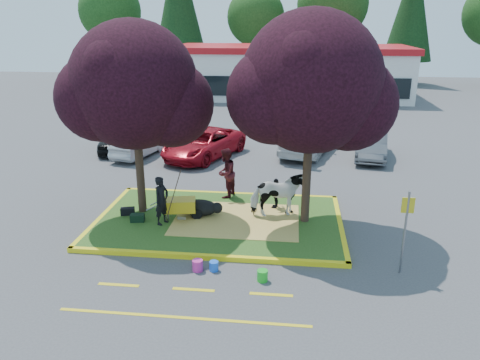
# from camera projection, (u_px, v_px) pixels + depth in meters

# --- Properties ---
(ground) EXTENTS (90.00, 90.00, 0.00)m
(ground) POSITION_uv_depth(u_px,v_px,m) (219.00, 223.00, 15.97)
(ground) COLOR #424244
(ground) RESTS_ON ground
(median_island) EXTENTS (8.00, 5.00, 0.15)m
(median_island) POSITION_uv_depth(u_px,v_px,m) (219.00, 221.00, 15.95)
(median_island) COLOR #274B17
(median_island) RESTS_ON ground
(curb_near) EXTENTS (8.30, 0.16, 0.15)m
(curb_near) POSITION_uv_depth(u_px,v_px,m) (205.00, 257.00, 13.52)
(curb_near) COLOR yellow
(curb_near) RESTS_ON ground
(curb_far) EXTENTS (8.30, 0.16, 0.15)m
(curb_far) POSITION_uv_depth(u_px,v_px,m) (229.00, 194.00, 18.37)
(curb_far) COLOR yellow
(curb_far) RESTS_ON ground
(curb_left) EXTENTS (0.16, 5.30, 0.15)m
(curb_left) POSITION_uv_depth(u_px,v_px,m) (104.00, 215.00, 16.39)
(curb_left) COLOR yellow
(curb_left) RESTS_ON ground
(curb_right) EXTENTS (0.16, 5.30, 0.15)m
(curb_right) POSITION_uv_depth(u_px,v_px,m) (340.00, 227.00, 15.51)
(curb_right) COLOR yellow
(curb_right) RESTS_ON ground
(straw_bedding) EXTENTS (4.20, 3.00, 0.01)m
(straw_bedding) POSITION_uv_depth(u_px,v_px,m) (236.00, 220.00, 15.86)
(straw_bedding) COLOR #E5C85E
(straw_bedding) RESTS_ON median_island
(tree_purple_left) EXTENTS (5.06, 4.20, 6.51)m
(tree_purple_left) POSITION_uv_depth(u_px,v_px,m) (135.00, 92.00, 15.21)
(tree_purple_left) COLOR black
(tree_purple_left) RESTS_ON median_island
(tree_purple_right) EXTENTS (5.30, 4.40, 6.82)m
(tree_purple_right) POSITION_uv_depth(u_px,v_px,m) (312.00, 89.00, 14.34)
(tree_purple_right) COLOR black
(tree_purple_right) RESTS_ON median_island
(fire_lane_stripe_a) EXTENTS (1.10, 0.12, 0.01)m
(fire_lane_stripe_a) POSITION_uv_depth(u_px,v_px,m) (119.00, 285.00, 12.24)
(fire_lane_stripe_a) COLOR yellow
(fire_lane_stripe_a) RESTS_ON ground
(fire_lane_stripe_b) EXTENTS (1.10, 0.12, 0.01)m
(fire_lane_stripe_b) POSITION_uv_depth(u_px,v_px,m) (194.00, 290.00, 12.03)
(fire_lane_stripe_b) COLOR yellow
(fire_lane_stripe_b) RESTS_ON ground
(fire_lane_stripe_c) EXTENTS (1.10, 0.12, 0.01)m
(fire_lane_stripe_c) POSITION_uv_depth(u_px,v_px,m) (271.00, 295.00, 11.81)
(fire_lane_stripe_c) COLOR yellow
(fire_lane_stripe_c) RESTS_ON ground
(fire_lane_long) EXTENTS (6.00, 0.10, 0.01)m
(fire_lane_long) POSITION_uv_depth(u_px,v_px,m) (183.00, 318.00, 10.90)
(fire_lane_long) COLOR yellow
(fire_lane_long) RESTS_ON ground
(retail_building) EXTENTS (20.40, 8.40, 4.40)m
(retail_building) POSITION_uv_depth(u_px,v_px,m) (290.00, 71.00, 41.30)
(retail_building) COLOR silver
(retail_building) RESTS_ON ground
(treeline) EXTENTS (46.58, 7.80, 14.63)m
(treeline) POSITION_uv_depth(u_px,v_px,m) (286.00, 8.00, 48.64)
(treeline) COLOR black
(treeline) RESTS_ON ground
(cow) EXTENTS (2.00, 1.30, 1.56)m
(cow) POSITION_uv_depth(u_px,v_px,m) (278.00, 195.00, 15.90)
(cow) COLOR silver
(cow) RESTS_ON median_island
(calf) EXTENTS (1.45, 1.17, 0.55)m
(calf) POSITION_uv_depth(u_px,v_px,m) (200.00, 208.00, 16.16)
(calf) COLOR black
(calf) RESTS_ON median_island
(handler) EXTENTS (0.61, 0.71, 1.63)m
(handler) POSITION_uv_depth(u_px,v_px,m) (162.00, 201.00, 15.31)
(handler) COLOR black
(handler) RESTS_ON median_island
(visitor_a) EXTENTS (0.93, 1.08, 1.90)m
(visitor_a) POSITION_uv_depth(u_px,v_px,m) (226.00, 173.00, 17.62)
(visitor_a) COLOR #43131A
(visitor_a) RESTS_ON median_island
(visitor_b) EXTENTS (0.39, 0.69, 1.11)m
(visitor_b) POSITION_uv_depth(u_px,v_px,m) (276.00, 193.00, 16.70)
(visitor_b) COLOR black
(visitor_b) RESTS_ON median_island
(wheelbarrow) EXTENTS (1.87, 0.80, 0.70)m
(wheelbarrow) POSITION_uv_depth(u_px,v_px,m) (180.00, 205.00, 15.79)
(wheelbarrow) COLOR black
(wheelbarrow) RESTS_ON median_island
(gear_bag_dark) EXTENTS (0.52, 0.37, 0.24)m
(gear_bag_dark) POSITION_uv_depth(u_px,v_px,m) (128.00, 211.00, 16.25)
(gear_bag_dark) COLOR black
(gear_bag_dark) RESTS_ON median_island
(gear_bag_green) EXTENTS (0.51, 0.36, 0.25)m
(gear_bag_green) POSITION_uv_depth(u_px,v_px,m) (137.00, 218.00, 15.70)
(gear_bag_green) COLOR black
(gear_bag_green) RESTS_ON median_island
(sign_post) EXTENTS (0.33, 0.06, 2.37)m
(sign_post) POSITION_uv_depth(u_px,v_px,m) (406.00, 224.00, 12.37)
(sign_post) COLOR slate
(sign_post) RESTS_ON ground
(bucket_green) EXTENTS (0.35, 0.35, 0.31)m
(bucket_green) POSITION_uv_depth(u_px,v_px,m) (262.00, 276.00, 12.39)
(bucket_green) COLOR green
(bucket_green) RESTS_ON ground
(bucket_pink) EXTENTS (0.31, 0.31, 0.32)m
(bucket_pink) POSITION_uv_depth(u_px,v_px,m) (198.00, 265.00, 12.90)
(bucket_pink) COLOR #D12E92
(bucket_pink) RESTS_ON ground
(bucket_blue) EXTENTS (0.28, 0.28, 0.27)m
(bucket_blue) POSITION_uv_depth(u_px,v_px,m) (214.00, 266.00, 12.91)
(bucket_blue) COLOR blue
(bucket_blue) RESTS_ON ground
(car_black) EXTENTS (2.52, 4.38, 1.40)m
(car_black) POSITION_uv_depth(u_px,v_px,m) (117.00, 137.00, 24.70)
(car_black) COLOR black
(car_black) RESTS_ON ground
(car_silver) EXTENTS (2.08, 3.82, 1.19)m
(car_silver) POSITION_uv_depth(u_px,v_px,m) (139.00, 145.00, 23.58)
(car_silver) COLOR #989A9F
(car_silver) RESTS_ON ground
(car_red) EXTENTS (4.15, 5.60, 1.41)m
(car_red) POSITION_uv_depth(u_px,v_px,m) (204.00, 143.00, 23.36)
(car_red) COLOR #A20D1A
(car_red) RESTS_ON ground
(car_white) EXTENTS (3.54, 5.48, 1.48)m
(car_white) POSITION_uv_depth(u_px,v_px,m) (308.00, 139.00, 24.07)
(car_white) COLOR silver
(car_white) RESTS_ON ground
(car_grey) EXTENTS (2.04, 4.34, 1.37)m
(car_grey) POSITION_uv_depth(u_px,v_px,m) (371.00, 144.00, 23.30)
(car_grey) COLOR #55575C
(car_grey) RESTS_ON ground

